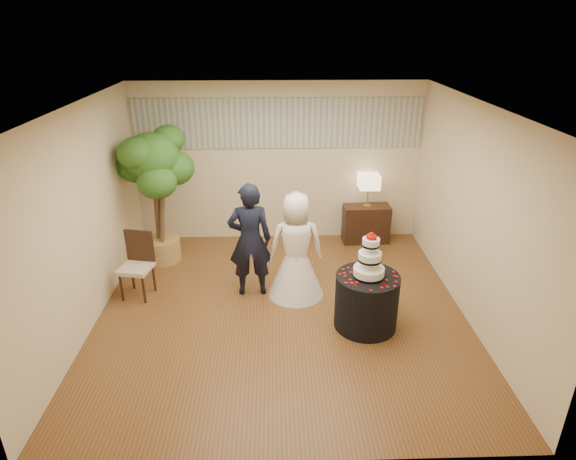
{
  "coord_description": "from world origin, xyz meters",
  "views": [
    {
      "loc": [
        -0.09,
        -5.67,
        3.75
      ],
      "look_at": [
        0.1,
        0.4,
        1.05
      ],
      "focal_mm": 30.0,
      "sensor_mm": 36.0,
      "label": 1
    }
  ],
  "objects_px": {
    "console": "(366,224)",
    "groom": "(250,240)",
    "bride": "(296,246)",
    "cake_table": "(366,301)",
    "table_lamp": "(368,191)",
    "ficus_tree": "(156,196)",
    "wedding_cake": "(370,255)",
    "side_chair": "(136,266)"
  },
  "relations": [
    {
      "from": "console",
      "to": "ficus_tree",
      "type": "distance_m",
      "value": 3.67
    },
    {
      "from": "bride",
      "to": "console",
      "type": "distance_m",
      "value": 2.28
    },
    {
      "from": "bride",
      "to": "wedding_cake",
      "type": "bearing_deg",
      "value": 134.74
    },
    {
      "from": "table_lamp",
      "to": "side_chair",
      "type": "xyz_separation_m",
      "value": [
        -3.64,
        -1.77,
        -0.49
      ]
    },
    {
      "from": "wedding_cake",
      "to": "table_lamp",
      "type": "bearing_deg",
      "value": 79.86
    },
    {
      "from": "groom",
      "to": "cake_table",
      "type": "distance_m",
      "value": 1.84
    },
    {
      "from": "groom",
      "to": "bride",
      "type": "xyz_separation_m",
      "value": [
        0.65,
        -0.06,
        -0.07
      ]
    },
    {
      "from": "groom",
      "to": "wedding_cake",
      "type": "distance_m",
      "value": 1.78
    },
    {
      "from": "bride",
      "to": "cake_table",
      "type": "xyz_separation_m",
      "value": [
        0.88,
        -0.83,
        -0.41
      ]
    },
    {
      "from": "bride",
      "to": "cake_table",
      "type": "bearing_deg",
      "value": 134.74
    },
    {
      "from": "table_lamp",
      "to": "bride",
      "type": "bearing_deg",
      "value": -127.09
    },
    {
      "from": "ficus_tree",
      "to": "groom",
      "type": "bearing_deg",
      "value": -35.51
    },
    {
      "from": "bride",
      "to": "cake_table",
      "type": "height_order",
      "value": "bride"
    },
    {
      "from": "table_lamp",
      "to": "console",
      "type": "bearing_deg",
      "value": 0.0
    },
    {
      "from": "groom",
      "to": "console",
      "type": "bearing_deg",
      "value": -143.17
    },
    {
      "from": "cake_table",
      "to": "wedding_cake",
      "type": "bearing_deg",
      "value": 0.0
    },
    {
      "from": "console",
      "to": "side_chair",
      "type": "bearing_deg",
      "value": -156.42
    },
    {
      "from": "cake_table",
      "to": "table_lamp",
      "type": "relative_size",
      "value": 1.41
    },
    {
      "from": "console",
      "to": "table_lamp",
      "type": "distance_m",
      "value": 0.63
    },
    {
      "from": "bride",
      "to": "console",
      "type": "height_order",
      "value": "bride"
    },
    {
      "from": "ficus_tree",
      "to": "side_chair",
      "type": "bearing_deg",
      "value": -95.71
    },
    {
      "from": "table_lamp",
      "to": "groom",
      "type": "bearing_deg",
      "value": -139.28
    },
    {
      "from": "wedding_cake",
      "to": "ficus_tree",
      "type": "relative_size",
      "value": 0.27
    },
    {
      "from": "wedding_cake",
      "to": "console",
      "type": "bearing_deg",
      "value": 79.86
    },
    {
      "from": "bride",
      "to": "wedding_cake",
      "type": "height_order",
      "value": "bride"
    },
    {
      "from": "bride",
      "to": "side_chair",
      "type": "height_order",
      "value": "bride"
    },
    {
      "from": "console",
      "to": "ficus_tree",
      "type": "xyz_separation_m",
      "value": [
        -3.53,
        -0.63,
        0.79
      ]
    },
    {
      "from": "console",
      "to": "groom",
      "type": "bearing_deg",
      "value": -141.57
    },
    {
      "from": "groom",
      "to": "ficus_tree",
      "type": "xyz_separation_m",
      "value": [
        -1.53,
        1.09,
        0.28
      ]
    },
    {
      "from": "wedding_cake",
      "to": "ficus_tree",
      "type": "xyz_separation_m",
      "value": [
        -3.06,
        1.98,
        0.09
      ]
    },
    {
      "from": "ficus_tree",
      "to": "side_chair",
      "type": "height_order",
      "value": "ficus_tree"
    },
    {
      "from": "groom",
      "to": "cake_table",
      "type": "xyz_separation_m",
      "value": [
        1.53,
        -0.89,
        -0.48
      ]
    },
    {
      "from": "table_lamp",
      "to": "ficus_tree",
      "type": "relative_size",
      "value": 0.26
    },
    {
      "from": "bride",
      "to": "wedding_cake",
      "type": "distance_m",
      "value": 1.24
    },
    {
      "from": "bride",
      "to": "side_chair",
      "type": "xyz_separation_m",
      "value": [
        -2.3,
        0.01,
        -0.3
      ]
    },
    {
      "from": "side_chair",
      "to": "wedding_cake",
      "type": "bearing_deg",
      "value": -2.92
    },
    {
      "from": "wedding_cake",
      "to": "side_chair",
      "type": "relative_size",
      "value": 0.64
    },
    {
      "from": "ficus_tree",
      "to": "side_chair",
      "type": "distance_m",
      "value": 1.32
    },
    {
      "from": "bride",
      "to": "table_lamp",
      "type": "xyz_separation_m",
      "value": [
        1.35,
        1.78,
        0.19
      ]
    },
    {
      "from": "bride",
      "to": "wedding_cake",
      "type": "xyz_separation_m",
      "value": [
        0.88,
        -0.83,
        0.26
      ]
    },
    {
      "from": "cake_table",
      "to": "console",
      "type": "bearing_deg",
      "value": 79.86
    },
    {
      "from": "cake_table",
      "to": "bride",
      "type": "bearing_deg",
      "value": 136.61
    }
  ]
}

